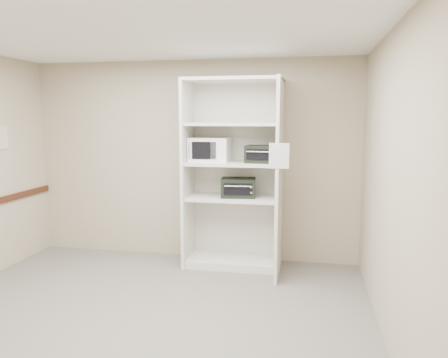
% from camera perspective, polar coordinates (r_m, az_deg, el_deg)
% --- Properties ---
extents(floor, '(4.50, 4.00, 0.01)m').
position_cam_1_polar(floor, '(4.52, -10.85, -17.38)').
color(floor, '#625B52').
rests_on(floor, ground).
extents(ceiling, '(4.50, 4.00, 0.01)m').
position_cam_1_polar(ceiling, '(4.17, -11.86, 18.53)').
color(ceiling, white).
extents(wall_back, '(4.50, 0.02, 2.70)m').
position_cam_1_polar(wall_back, '(6.02, -4.13, 2.44)').
color(wall_back, tan).
rests_on(wall_back, ground).
extents(wall_right, '(0.02, 4.00, 2.70)m').
position_cam_1_polar(wall_right, '(3.89, 21.06, -1.05)').
color(wall_right, tan).
rests_on(wall_right, ground).
extents(shelving_unit, '(1.24, 0.92, 2.42)m').
position_cam_1_polar(shelving_unit, '(5.61, 1.68, -0.18)').
color(shelving_unit, silver).
rests_on(shelving_unit, floor).
extents(microwave, '(0.52, 0.40, 0.30)m').
position_cam_1_polar(microwave, '(5.68, -1.83, 3.88)').
color(microwave, white).
rests_on(microwave, shelving_unit).
extents(toaster_oven_upper, '(0.41, 0.33, 0.22)m').
position_cam_1_polar(toaster_oven_upper, '(5.49, 4.91, 3.26)').
color(toaster_oven_upper, black).
rests_on(toaster_oven_upper, shelving_unit).
extents(toaster_oven_lower, '(0.47, 0.38, 0.24)m').
position_cam_1_polar(toaster_oven_lower, '(5.61, 1.90, -1.12)').
color(toaster_oven_lower, black).
rests_on(toaster_oven_lower, shelving_unit).
extents(paper_sign, '(0.22, 0.02, 0.28)m').
position_cam_1_polar(paper_sign, '(4.89, 7.21, 3.01)').
color(paper_sign, white).
rests_on(paper_sign, shelving_unit).
extents(wall_poster, '(0.01, 0.21, 0.30)m').
position_cam_1_polar(wall_poster, '(6.19, -27.03, 4.85)').
color(wall_poster, white).
rests_on(wall_poster, wall_left).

